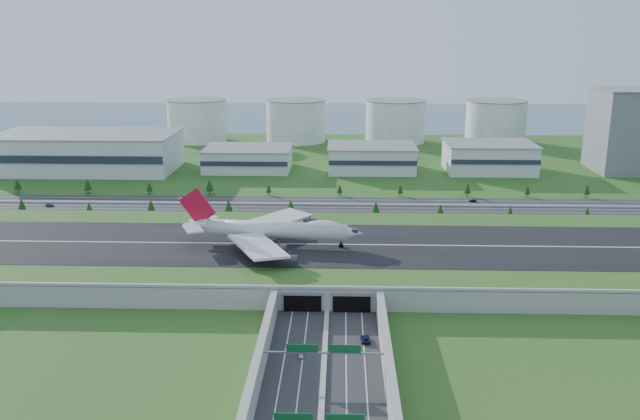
{
  "coord_description": "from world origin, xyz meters",
  "views": [
    {
      "loc": [
        4.72,
        -267.83,
        95.9
      ],
      "look_at": [
        -5.24,
        35.0,
        13.48
      ],
      "focal_mm": 38.0,
      "sensor_mm": 36.0,
      "label": 1
    }
  ],
  "objects_px": {
    "car_7": "(181,199)",
    "car_0": "(301,355)",
    "fuel_tank_a": "(197,121)",
    "car_2": "(365,339)",
    "car_5": "(473,201)",
    "boeing_747": "(272,229)",
    "office_tower": "(630,131)",
    "car_4": "(49,205)"
  },
  "relations": [
    {
      "from": "fuel_tank_a",
      "to": "car_0",
      "type": "relative_size",
      "value": 12.73
    },
    {
      "from": "office_tower",
      "to": "boeing_747",
      "type": "height_order",
      "value": "office_tower"
    },
    {
      "from": "fuel_tank_a",
      "to": "car_4",
      "type": "bearing_deg",
      "value": -99.2
    },
    {
      "from": "office_tower",
      "to": "car_2",
      "type": "height_order",
      "value": "office_tower"
    },
    {
      "from": "car_2",
      "to": "car_4",
      "type": "height_order",
      "value": "car_2"
    },
    {
      "from": "fuel_tank_a",
      "to": "car_0",
      "type": "height_order",
      "value": "fuel_tank_a"
    },
    {
      "from": "car_0",
      "to": "car_5",
      "type": "relative_size",
      "value": 0.96
    },
    {
      "from": "car_0",
      "to": "car_5",
      "type": "xyz_separation_m",
      "value": [
        85.77,
        188.31,
        0.0
      ]
    },
    {
      "from": "car_4",
      "to": "car_7",
      "type": "bearing_deg",
      "value": -85.44
    },
    {
      "from": "car_2",
      "to": "car_5",
      "type": "distance_m",
      "value": 189.29
    },
    {
      "from": "fuel_tank_a",
      "to": "car_4",
      "type": "distance_m",
      "value": 226.51
    },
    {
      "from": "fuel_tank_a",
      "to": "car_0",
      "type": "xyz_separation_m",
      "value": [
        113.0,
        -393.87,
        -16.71
      ]
    },
    {
      "from": "car_4",
      "to": "car_5",
      "type": "bearing_deg",
      "value": -94.65
    },
    {
      "from": "car_7",
      "to": "car_0",
      "type": "bearing_deg",
      "value": 43.41
    },
    {
      "from": "office_tower",
      "to": "car_5",
      "type": "bearing_deg",
      "value": -143.24
    },
    {
      "from": "car_0",
      "to": "office_tower",
      "type": "bearing_deg",
      "value": 52.11
    },
    {
      "from": "fuel_tank_a",
      "to": "car_5",
      "type": "bearing_deg",
      "value": -45.96
    },
    {
      "from": "car_2",
      "to": "car_5",
      "type": "bearing_deg",
      "value": -114.74
    },
    {
      "from": "boeing_747",
      "to": "car_5",
      "type": "relative_size",
      "value": 18.89
    },
    {
      "from": "car_4",
      "to": "car_5",
      "type": "distance_m",
      "value": 235.52
    },
    {
      "from": "car_4",
      "to": "car_5",
      "type": "height_order",
      "value": "car_4"
    },
    {
      "from": "car_0",
      "to": "car_2",
      "type": "relative_size",
      "value": 0.66
    },
    {
      "from": "car_2",
      "to": "car_7",
      "type": "distance_m",
      "value": 202.62
    },
    {
      "from": "office_tower",
      "to": "car_2",
      "type": "xyz_separation_m",
      "value": [
        -187.39,
        -267.92,
        -26.56
      ]
    },
    {
      "from": "fuel_tank_a",
      "to": "car_5",
      "type": "height_order",
      "value": "fuel_tank_a"
    },
    {
      "from": "boeing_747",
      "to": "car_5",
      "type": "distance_m",
      "value": 147.91
    },
    {
      "from": "fuel_tank_a",
      "to": "car_2",
      "type": "xyz_separation_m",
      "value": [
        132.61,
        -382.92,
        -16.56
      ]
    },
    {
      "from": "car_2",
      "to": "car_7",
      "type": "height_order",
      "value": "car_2"
    },
    {
      "from": "fuel_tank_a",
      "to": "car_7",
      "type": "distance_m",
      "value": 209.74
    },
    {
      "from": "office_tower",
      "to": "car_0",
      "type": "relative_size",
      "value": 14.0
    },
    {
      "from": "boeing_747",
      "to": "car_0",
      "type": "xyz_separation_m",
      "value": [
        17.14,
        -82.99,
        -13.93
      ]
    },
    {
      "from": "car_4",
      "to": "boeing_747",
      "type": "bearing_deg",
      "value": -132.56
    },
    {
      "from": "fuel_tank_a",
      "to": "car_7",
      "type": "xyz_separation_m",
      "value": [
        33.07,
        -206.44,
        -16.66
      ]
    },
    {
      "from": "office_tower",
      "to": "car_4",
      "type": "xyz_separation_m",
      "value": [
        -356.1,
        -107.99,
        -26.6
      ]
    },
    {
      "from": "office_tower",
      "to": "car_5",
      "type": "distance_m",
      "value": 153.67
    },
    {
      "from": "office_tower",
      "to": "car_5",
      "type": "relative_size",
      "value": 13.49
    },
    {
      "from": "boeing_747",
      "to": "car_0",
      "type": "height_order",
      "value": "boeing_747"
    },
    {
      "from": "office_tower",
      "to": "boeing_747",
      "type": "distance_m",
      "value": 297.95
    },
    {
      "from": "car_0",
      "to": "fuel_tank_a",
      "type": "bearing_deg",
      "value": 104.7
    },
    {
      "from": "car_4",
      "to": "car_7",
      "type": "height_order",
      "value": "car_4"
    },
    {
      "from": "car_0",
      "to": "car_2",
      "type": "height_order",
      "value": "car_2"
    },
    {
      "from": "boeing_747",
      "to": "office_tower",
      "type": "bearing_deg",
      "value": 46.99
    }
  ]
}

